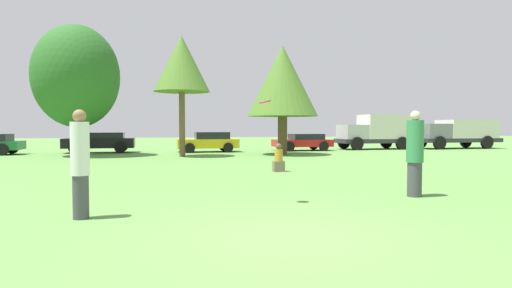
% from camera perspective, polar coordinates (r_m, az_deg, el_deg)
% --- Properties ---
extents(ground_plane, '(120.00, 120.00, 0.00)m').
position_cam_1_polar(ground_plane, '(6.12, 4.80, -12.73)').
color(ground_plane, '#5B8E42').
extents(person_thrower, '(0.31, 0.31, 1.89)m').
position_cam_1_polar(person_thrower, '(7.81, -22.89, -2.41)').
color(person_thrower, '#3F3F47').
rests_on(person_thrower, ground).
extents(person_catcher, '(0.38, 0.38, 1.96)m').
position_cam_1_polar(person_catcher, '(10.17, 20.89, -1.22)').
color(person_catcher, '#3F3F47').
rests_on(person_catcher, ground).
extents(frisbee, '(0.25, 0.25, 0.08)m').
position_cam_1_polar(frisbee, '(8.55, 1.25, 5.76)').
color(frisbee, '#F21E72').
extents(bystander_sitting, '(0.39, 0.32, 1.01)m').
position_cam_1_polar(bystander_sitting, '(14.93, 3.11, -2.17)').
color(bystander_sitting, '#726651').
rests_on(bystander_sitting, ground).
extents(tree_0, '(4.58, 4.58, 7.17)m').
position_cam_1_polar(tree_0, '(25.06, -23.35, 8.49)').
color(tree_0, brown).
rests_on(tree_0, ground).
extents(tree_1, '(3.01, 3.01, 6.50)m').
position_cam_1_polar(tree_1, '(23.08, -10.12, 10.67)').
color(tree_1, brown).
rests_on(tree_1, ground).
extents(tree_2, '(4.07, 4.07, 6.29)m').
position_cam_1_polar(tree_2, '(24.29, 3.66, 8.54)').
color(tree_2, brown).
rests_on(tree_2, ground).
extents(parked_car_black, '(4.21, 1.87, 1.26)m').
position_cam_1_polar(parked_car_black, '(27.77, -20.48, 0.30)').
color(parked_car_black, black).
rests_on(parked_car_black, ground).
extents(parked_car_yellow, '(3.86, 2.08, 1.28)m').
position_cam_1_polar(parked_car_yellow, '(26.98, -6.50, 0.34)').
color(parked_car_yellow, gold).
rests_on(parked_car_yellow, ground).
extents(parked_car_red, '(3.85, 2.06, 1.14)m').
position_cam_1_polar(parked_car_red, '(28.53, 6.46, 0.34)').
color(parked_car_red, red).
rests_on(parked_car_red, ground).
extents(delivery_truck_silver, '(5.56, 2.31, 2.49)m').
position_cam_1_polar(delivery_truck_silver, '(31.48, 16.23, 1.76)').
color(delivery_truck_silver, '#2D2D33').
rests_on(delivery_truck_silver, ground).
extents(delivery_truck_grey, '(6.38, 2.39, 2.13)m').
position_cam_1_polar(delivery_truck_grey, '(34.65, 25.77, 1.47)').
color(delivery_truck_grey, '#2D2D33').
rests_on(delivery_truck_grey, ground).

